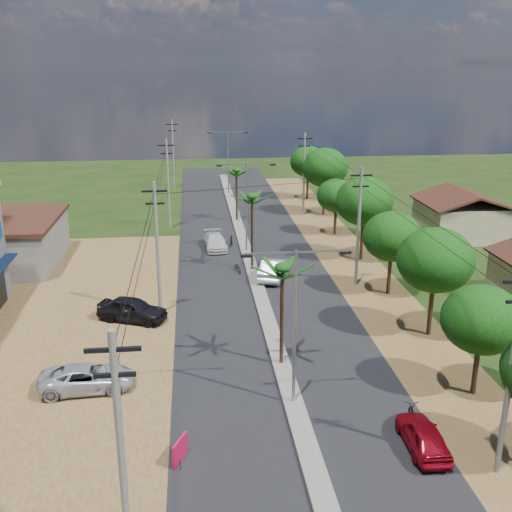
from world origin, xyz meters
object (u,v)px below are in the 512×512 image
Objects in this scene: car_red_near at (423,436)px; car_white_far at (215,242)px; car_silver_mid at (274,269)px; car_parked_dark at (132,310)px; car_parked_silver at (87,378)px; moto_rider_east at (414,418)px; roadside_sign at (180,451)px.

car_white_far is at bearing -74.55° from car_red_near.
car_parked_dark is (-10.27, -7.05, -0.01)m from car_silver_mid.
car_parked_silver is (-11.82, -15.62, -0.12)m from car_silver_mid.
roadside_sign is (-10.70, -1.36, 0.05)m from moto_rider_east.
car_silver_mid is at bearing -79.79° from car_red_near.
moto_rider_east is at bearing -111.93° from car_parked_dark.
car_red_near is 0.80× the size of car_silver_mid.
car_white_far is 30.03m from moto_rider_east.
car_parked_silver is (-7.60, -23.92, 0.02)m from car_white_far.
car_parked_dark is (-6.05, -15.34, 0.13)m from car_white_far.
car_red_near is 2.03× the size of moto_rider_east.
car_red_near is at bearing -117.58° from car_parked_silver.
car_parked_dark is (-13.77, 15.24, 0.13)m from car_red_near.
car_white_far is 2.38× the size of moto_rider_east.
roadside_sign is (-7.00, -22.03, -0.24)m from car_silver_mid.
car_silver_mid is 12.45m from car_parked_dark.
car_parked_dark is at bearing -38.38° from moto_rider_east.
car_parked_silver is at bearing -12.11° from moto_rider_east.
car_silver_mid is 2.54× the size of moto_rider_east.
roadside_sign is at bearing -145.35° from car_parked_dark.
car_parked_dark is 3.66× the size of roadside_sign.
roadside_sign is (-10.50, 0.26, -0.10)m from car_red_near.
car_white_far reaches higher than roadside_sign.
car_white_far is at bearing -44.90° from car_silver_mid.
car_parked_dark reaches higher than moto_rider_east.
car_red_near reaches higher than moto_rider_east.
moto_rider_east is (3.70, -20.67, -0.29)m from car_silver_mid.
car_red_near is at bearing 117.07° from car_silver_mid.
car_silver_mid is 19.59m from car_parked_silver.
moto_rider_east is (7.92, -28.96, -0.16)m from car_white_far.
car_red_near is 0.85× the size of car_white_far.
car_silver_mid reaches higher than roadside_sign.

